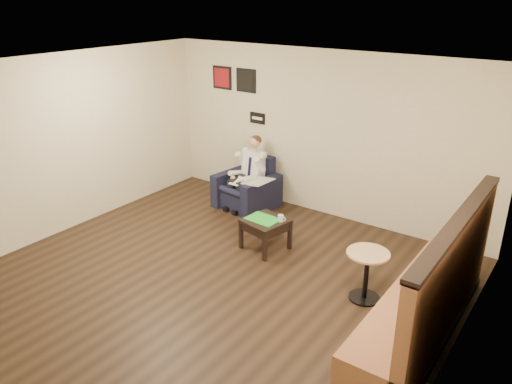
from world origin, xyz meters
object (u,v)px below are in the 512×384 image
Objects in this scene: coffee_mug at (281,218)px; smartphone at (276,217)px; seated_man at (242,176)px; cafe_table at (366,276)px; side_table at (265,234)px; green_folder at (263,219)px; banquette at (424,276)px; armchair at (247,183)px.

smartphone is at bearing 151.25° from coffee_mug.
seated_man is 3.29m from cafe_table.
green_folder reaches higher than side_table.
side_table is 0.30m from smartphone.
side_table is 0.37m from coffee_mug.
banquette reaches higher than smartphone.
armchair is 6.21× the size of smartphone.
cafe_table is (1.82, -0.35, -0.15)m from green_folder.
armchair is 0.31× the size of banquette.
cafe_table is at bearing -16.11° from coffee_mug.
cafe_table is (-0.77, 0.29, -0.42)m from banquette.
seated_man is at bearing 140.04° from side_table.
cafe_table reaches higher than coffee_mug.
banquette reaches higher than side_table.
smartphone is (1.28, -0.84, -0.13)m from seated_man.
armchair is at bearing 154.62° from banquette.
armchair reaches higher than side_table.
armchair is at bearing 164.47° from smartphone.
cafe_table is at bearing -10.97° from green_folder.
cafe_table reaches higher than side_table.
seated_man is at bearing 155.35° from cafe_table.
seated_man is 2.10× the size of side_table.
smartphone is at bearing -26.17° from seated_man.
seated_man reaches higher than armchair.
green_folder is 1.86m from cafe_table.
seated_man is 1.60m from side_table.
side_table is at bearing 22.04° from green_folder.
green_folder reaches higher than smartphone.
coffee_mug is at bearing -29.26° from armchair.
green_folder is 0.21m from smartphone.
smartphone is at bearing 162.87° from cafe_table.
green_folder is 2.68m from banquette.
seated_man reaches higher than green_folder.
banquette is (2.47, -0.81, 0.27)m from smartphone.
cafe_table is at bearing -17.43° from seated_man.
armchair reaches higher than cafe_table.
seated_man is 1.54m from smartphone.
coffee_mug is at bearing -25.77° from seated_man.
banquette reaches higher than green_folder.
green_folder is 0.16× the size of banquette.
seated_man is (-0.01, -0.12, 0.17)m from armchair.
smartphone is 2.61m from banquette.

